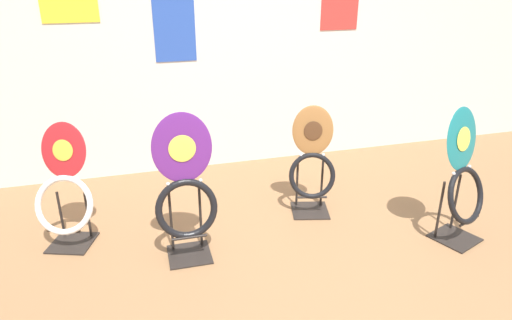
{
  "coord_description": "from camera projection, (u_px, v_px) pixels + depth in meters",
  "views": [
    {
      "loc": [
        -1.09,
        -1.73,
        1.77
      ],
      "look_at": [
        -0.29,
        1.05,
        0.55
      ],
      "focal_mm": 32.0,
      "sensor_mm": 36.0,
      "label": 1
    }
  ],
  "objects": [
    {
      "name": "wall_back",
      "position": [
        247.0,
        25.0,
        4.06
      ],
      "size": [
        8.0,
        0.07,
        2.6
      ],
      "color": "silver",
      "rests_on": "ground_plane"
    },
    {
      "name": "ground_plane",
      "position": [
        359.0,
        318.0,
        2.49
      ],
      "size": [
        14.0,
        14.0,
        0.0
      ],
      "primitive_type": "plane",
      "color": "#8E6642"
    },
    {
      "name": "toilet_seat_display_teal_sax",
      "position": [
        463.0,
        181.0,
        3.07
      ],
      "size": [
        0.43,
        0.36,
        0.94
      ],
      "color": "black",
      "rests_on": "ground_plane"
    },
    {
      "name": "toilet_seat_display_crimson_swirl",
      "position": [
        65.0,
        195.0,
        3.04
      ],
      "size": [
        0.44,
        0.38,
        0.84
      ],
      "color": "black",
      "rests_on": "ground_plane"
    },
    {
      "name": "toilet_seat_display_woodgrain",
      "position": [
        312.0,
        163.0,
        3.45
      ],
      "size": [
        0.38,
        0.34,
        0.84
      ],
      "color": "black",
      "rests_on": "ground_plane"
    },
    {
      "name": "toilet_seat_display_purple_note",
      "position": [
        186.0,
        196.0,
        2.87
      ],
      "size": [
        0.4,
        0.29,
        0.99
      ],
      "color": "black",
      "rests_on": "ground_plane"
    }
  ]
}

